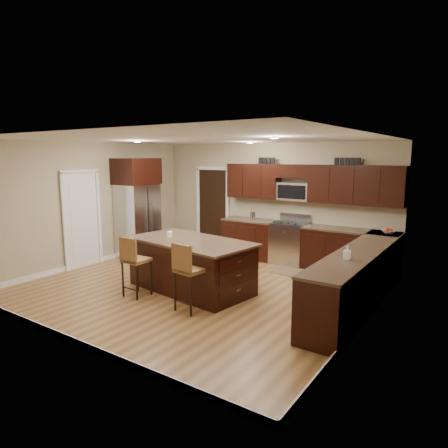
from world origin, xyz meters
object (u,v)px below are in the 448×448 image
Objects in this scene: refrigerator at (137,207)px; range at (290,243)px; stool_right at (187,269)px; stool_left at (134,260)px; island at (191,267)px.

range is at bearing 23.74° from refrigerator.
range is 3.50m from stool_right.
stool_right is (1.19, -0.00, 0.02)m from stool_left.
stool_right reaches higher than island.
refrigerator is at bearing 135.02° from stool_left.
stool_right is at bearing -46.19° from island.
stool_left is at bearing -110.22° from range.
stool_left is (-1.29, -3.49, 0.19)m from range.
refrigerator is at bearing 162.97° from island.
refrigerator is (-2.59, 1.20, 0.78)m from island.
island is 1.04× the size of refrigerator.
stool_left is (-0.57, -0.84, 0.23)m from island.
stool_right is 3.83m from refrigerator.
refrigerator is at bearing -156.26° from range.
stool_left is at bearing -173.89° from stool_right.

